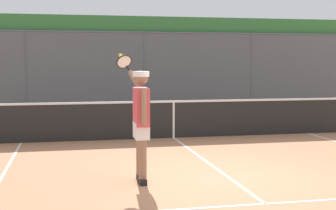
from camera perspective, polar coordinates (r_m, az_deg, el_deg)
ground_plane at (r=8.10m, az=7.61°, el=-8.82°), size 60.00×60.00×0.00m
court_line_markings at (r=6.71m, az=12.13°, el=-11.86°), size 7.58×10.66×0.01m
fence_backdrop at (r=17.50m, az=-3.19°, el=4.56°), size 18.99×1.37×3.54m
tennis_net at (r=12.26m, az=0.66°, el=-1.63°), size 9.74×0.09×1.07m
tennis_player at (r=7.73m, az=-3.27°, el=-1.32°), size 0.46×1.47×2.10m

